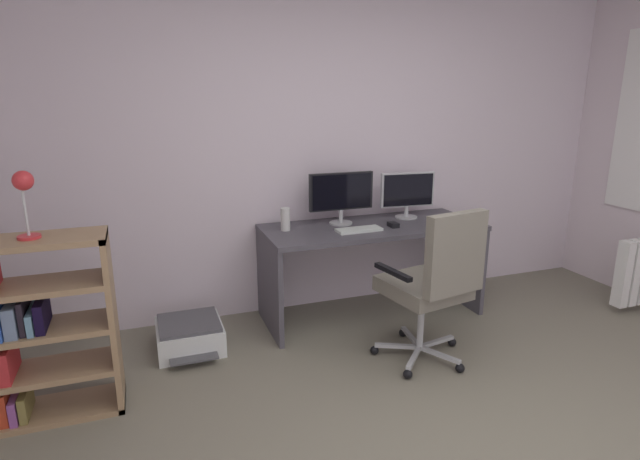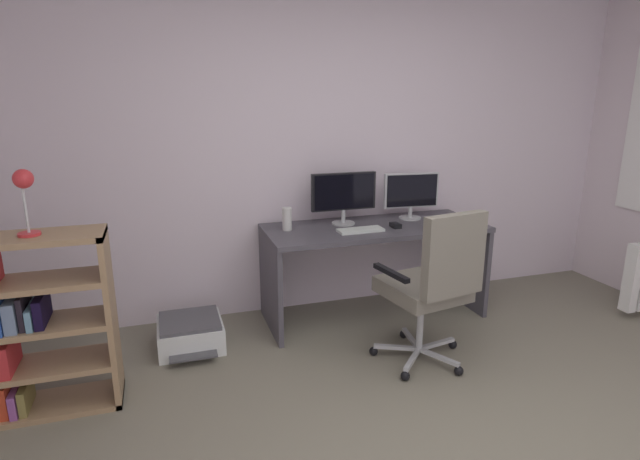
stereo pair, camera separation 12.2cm
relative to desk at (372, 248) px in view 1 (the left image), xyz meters
name	(u,v)px [view 1 (the left image)]	position (x,y,z in m)	size (l,w,h in m)	color
wall_back	(318,137)	(-0.30, 0.41, 0.83)	(5.27, 0.10, 2.78)	silver
desk	(372,248)	(0.00, 0.00, 0.00)	(1.69, 0.68, 0.74)	#48454D
monitor_main	(341,194)	(-0.21, 0.13, 0.42)	(0.51, 0.18, 0.40)	#B2B5B7
monitor_secondary	(407,192)	(0.36, 0.13, 0.40)	(0.45, 0.18, 0.37)	#B2B5B7
keyboard	(359,230)	(-0.17, -0.12, 0.19)	(0.34, 0.13, 0.02)	silver
computer_mouse	(393,225)	(0.13, -0.10, 0.20)	(0.06, 0.10, 0.03)	black
desktop_speaker	(285,219)	(-0.67, 0.08, 0.27)	(0.07, 0.07, 0.17)	silver
office_chair	(434,280)	(0.03, -0.84, 0.03)	(0.63, 0.66, 1.05)	#B7BABC
bookshelf	(18,335)	(-2.33, -0.60, -0.06)	(0.80, 0.31, 1.01)	#9C7A55
desk_lamp	(24,191)	(-2.20, -0.60, 0.70)	(0.11, 0.11, 0.34)	red
printer	(190,335)	(-1.43, -0.10, -0.46)	(0.44, 0.52, 0.21)	silver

